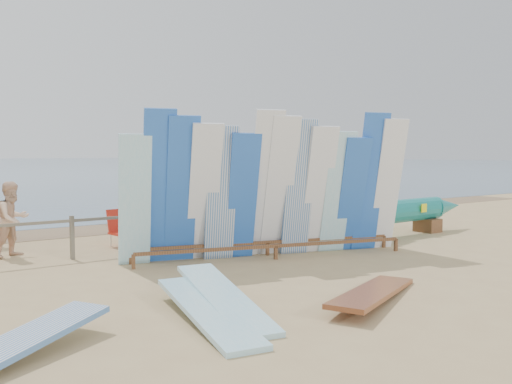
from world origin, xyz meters
TOP-DOWN VIEW (x-y plane):
  - ground at (0.00, 0.00)m, footprint 160.00×160.00m
  - wet_sand_strip at (0.00, 7.20)m, footprint 40.00×2.60m
  - fence at (0.00, 3.00)m, footprint 12.08×0.08m
  - main_surfboard_rack at (1.50, 0.83)m, footprint 6.16×2.34m
  - side_surfboard_rack at (4.44, 1.96)m, footprint 2.27×0.97m
  - outrigger_canoe at (5.41, 1.24)m, footprint 6.80×0.88m
  - vendor_table at (3.12, 1.29)m, footprint 0.96×0.82m
  - flat_board_e at (-4.26, -2.29)m, footprint 2.61×1.85m
  - flat_board_a at (-1.78, -2.16)m, footprint 0.99×2.75m
  - flat_board_b at (-1.36, -1.89)m, footprint 1.06×2.75m
  - flat_board_c at (0.77, -2.69)m, footprint 2.67×1.70m
  - beach_chair_left at (-0.58, 3.90)m, footprint 0.63×0.65m
  - beach_chair_right at (0.73, 3.54)m, footprint 0.57×0.58m
  - stroller at (1.50, 3.59)m, footprint 0.64×0.88m
  - beachgoer_4 at (1.48, 4.37)m, footprint 1.14×0.91m
  - beachgoer_2 at (-2.93, 4.02)m, footprint 0.85×0.71m
  - beachgoer_extra_0 at (8.79, 5.50)m, footprint 1.11×0.58m
  - beachgoer_5 at (1.12, 6.33)m, footprint 1.60×1.34m
  - beachgoer_7 at (2.12, 6.37)m, footprint 0.71×0.67m
  - beachgoer_6 at (2.75, 4.86)m, footprint 0.47×0.88m
  - beachgoer_9 at (4.76, 6.12)m, footprint 1.23×0.54m
  - beachgoer_10 at (6.18, 4.10)m, footprint 1.03×0.54m
  - beachgoer_8 at (4.37, 4.76)m, footprint 0.98×0.90m

SIDE VIEW (x-z plane):
  - ground at x=0.00m, z-range 0.00..0.00m
  - wet_sand_strip at x=0.00m, z-range -0.01..0.01m
  - flat_board_e at x=-4.26m, z-range -0.16..0.16m
  - flat_board_a at x=-1.78m, z-range -0.14..0.14m
  - flat_board_b at x=-1.36m, z-range -0.20..0.20m
  - flat_board_c at x=0.77m, z-range -0.11..0.11m
  - beach_chair_right at x=0.73m, z-range -0.17..0.65m
  - beach_chair_left at x=-0.58m, z-range -0.18..0.69m
  - vendor_table at x=3.12m, z-range -0.18..0.90m
  - stroller at x=1.50m, z-range -0.12..1.05m
  - outrigger_canoe at x=5.41m, z-range 0.13..1.10m
  - fence at x=0.00m, z-range 0.18..1.08m
  - beachgoer_2 at x=-2.93m, z-range 0.00..1.59m
  - beachgoer_extra_0 at x=8.79m, z-range 0.00..1.64m
  - beachgoer_10 at x=6.18m, z-range 0.00..1.67m
  - beachgoer_5 at x=1.12m, z-range 0.00..1.72m
  - beachgoer_7 at x=2.12m, z-range 0.00..1.73m
  - beachgoer_6 at x=2.75m, z-range 0.00..1.76m
  - beachgoer_4 at x=1.48m, z-range 0.00..1.79m
  - beachgoer_8 at x=4.37m, z-range 0.00..1.87m
  - beachgoer_9 at x=4.76m, z-range 0.00..1.87m
  - side_surfboard_rack at x=4.44m, z-range -0.13..2.42m
  - main_surfboard_rack at x=1.50m, z-range -0.15..2.91m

